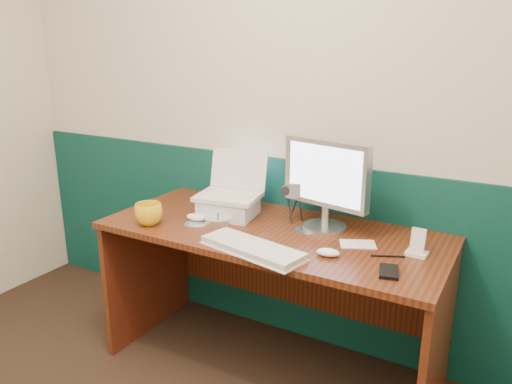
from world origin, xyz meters
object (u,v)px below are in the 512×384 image
Objects in this scene: monitor at (327,185)px; camcorder at (295,199)px; desk at (271,301)px; laptop at (228,174)px; mug at (149,214)px; keyboard at (252,249)px.

monitor reaches higher than camcorder.
desk is 0.51m from camcorder.
laptop reaches higher than mug.
monitor reaches higher than keyboard.
desk is at bearing -127.49° from camcorder.
laptop is at bearing 168.02° from desk.
laptop is 0.51m from keyboard.
monitor is 0.93× the size of keyboard.
monitor reaches higher than laptop.
desk is at bearing -137.47° from monitor.
keyboard is at bearing -110.59° from camcorder.
monitor is (0.49, 0.07, -0.00)m from laptop.
mug is 0.60× the size of camcorder.
mug reaches higher than desk.
laptop is at bearing 174.87° from camcorder.
monitor is at bearing 30.96° from desk.
camcorder is (0.04, 0.15, 0.49)m from desk.
monitor is 0.48m from keyboard.
desk is at bearing -21.25° from laptop.
monitor is at bearing -1.27° from laptop.
monitor is 0.20m from camcorder.
monitor is at bearing -30.93° from camcorder.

